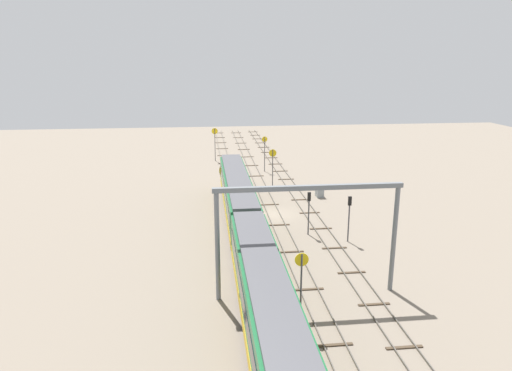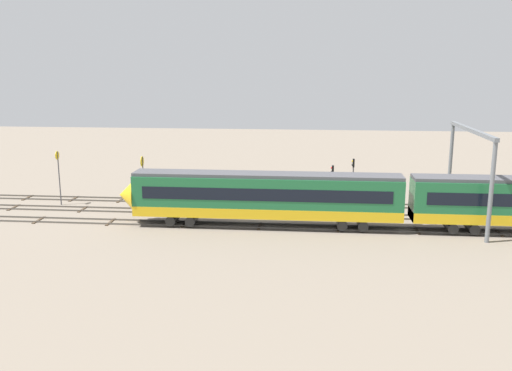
% 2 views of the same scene
% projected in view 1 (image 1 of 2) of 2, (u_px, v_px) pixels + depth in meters
% --- Properties ---
extents(ground_plane, '(149.18, 149.18, 0.00)m').
position_uv_depth(ground_plane, '(274.00, 214.00, 54.08)').
color(ground_plane, gray).
extents(track_near_foreground, '(133.18, 2.40, 0.16)m').
position_uv_depth(track_near_foreground, '(310.00, 213.00, 54.53)').
color(track_near_foreground, '#59544C').
rests_on(track_near_foreground, ground).
extents(track_second_near, '(133.18, 2.40, 0.16)m').
position_uv_depth(track_second_near, '(274.00, 214.00, 54.06)').
color(track_second_near, '#59544C').
rests_on(track_second_near, ground).
extents(track_with_train, '(133.18, 2.40, 0.16)m').
position_uv_depth(track_with_train, '(237.00, 215.00, 53.60)').
color(track_with_train, '#59544C').
rests_on(track_with_train, ground).
extents(train, '(75.20, 3.24, 4.80)m').
position_uv_depth(train, '(265.00, 303.00, 29.15)').
color(train, '#1E6638').
rests_on(train, ground).
extents(overhead_gantry, '(0.40, 14.06, 8.72)m').
position_uv_depth(overhead_gantry, '(308.00, 217.00, 34.02)').
color(overhead_gantry, slate).
rests_on(overhead_gantry, ground).
extents(speed_sign_near_foreground, '(0.14, 0.92, 5.44)m').
position_uv_depth(speed_sign_near_foreground, '(301.00, 280.00, 30.27)').
color(speed_sign_near_foreground, '#4C4C51').
rests_on(speed_sign_near_foreground, ground).
extents(speed_sign_mid_trackside, '(0.14, 1.06, 5.32)m').
position_uv_depth(speed_sign_mid_trackside, '(273.00, 162.00, 65.40)').
color(speed_sign_mid_trackside, '#4C4C51').
rests_on(speed_sign_mid_trackside, ground).
extents(speed_sign_far_trackside, '(0.14, 0.88, 5.70)m').
position_uv_depth(speed_sign_far_trackside, '(265.00, 149.00, 74.02)').
color(speed_sign_far_trackside, '#4C4C51').
rests_on(speed_sign_far_trackside, ground).
extents(speed_sign_distant_end, '(0.14, 1.07, 5.89)m').
position_uv_depth(speed_sign_distant_end, '(215.00, 139.00, 81.73)').
color(speed_sign_distant_end, '#4C4C51').
rests_on(speed_sign_distant_end, ground).
extents(signal_light_trackside_approach, '(0.31, 0.32, 4.67)m').
position_uv_depth(signal_light_trackside_approach, '(349.00, 212.00, 45.24)').
color(signal_light_trackside_approach, '#4C4C51').
rests_on(signal_light_trackside_approach, ground).
extents(signal_light_trackside_departure, '(0.31, 0.32, 4.55)m').
position_uv_depth(signal_light_trackside_departure, '(309.00, 207.00, 47.10)').
color(signal_light_trackside_departure, '#4C4C51').
rests_on(signal_light_trackside_departure, ground).
extents(relay_cabinet, '(1.45, 0.88, 1.40)m').
position_uv_depth(relay_cabinet, '(319.00, 191.00, 60.95)').
color(relay_cabinet, gray).
rests_on(relay_cabinet, ground).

